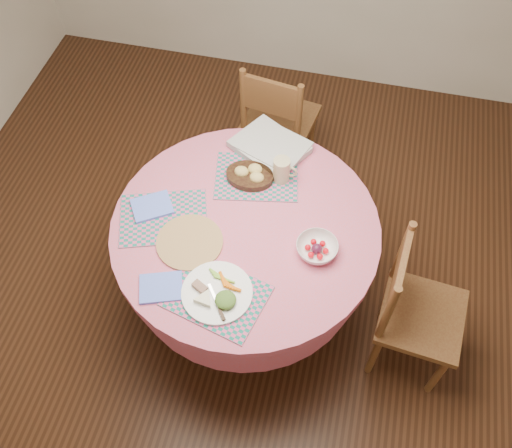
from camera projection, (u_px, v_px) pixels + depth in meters
The scene contains 16 objects.
ground at pixel (247, 301), 3.22m from camera, with size 4.00×4.00×0.00m, color #331C0F.
room_envelope at pixel (241, 53), 1.81m from camera, with size 4.01×4.01×2.71m.
dining_table at pixel (246, 249), 2.76m from camera, with size 1.24×1.24×0.75m.
chair_right at pixel (413, 309), 2.68m from camera, with size 0.43×0.44×0.88m.
chair_back at pixel (277, 119), 3.41m from camera, with size 0.46×0.44×0.87m.
placemat_front at pixel (217, 296), 2.39m from camera, with size 0.40×0.30×0.01m, color #147463.
placemat_left at pixel (164, 218), 2.62m from camera, with size 0.40×0.30×0.01m, color #147463.
placemat_back at pixel (257, 177), 2.77m from camera, with size 0.40×0.30×0.01m, color #147463.
wicker_trivet at pixel (190, 242), 2.54m from camera, with size 0.30×0.30×0.01m, color #A97E49.
napkin_near at pixel (161, 288), 2.41m from camera, with size 0.18×0.14×0.01m, color #607EF9.
napkin_far at pixel (152, 207), 2.65m from camera, with size 0.18×0.14×0.01m, color #607EF9.
dinner_plate at pixel (218, 293), 2.38m from camera, with size 0.30×0.30×0.05m.
bread_bowl at pixel (250, 175), 2.73m from camera, with size 0.23×0.23×0.08m.
latte_mug at pixel (282, 170), 2.70m from camera, with size 0.12×0.08×0.13m.
fruit_bowl at pixel (317, 249), 2.50m from camera, with size 0.21×0.21×0.06m.
newspaper_stack at pixel (270, 146), 2.85m from camera, with size 0.43×0.41×0.04m.
Camera 1 is at (0.39, -1.44, 2.89)m, focal length 40.00 mm.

